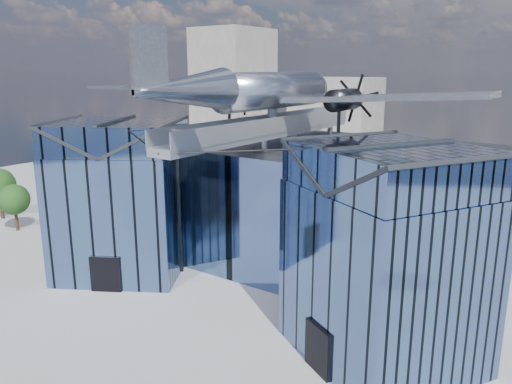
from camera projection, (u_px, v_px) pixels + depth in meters
The scene contains 4 objects.
ground_plane at pixel (239, 298), 34.53m from camera, with size 120.00×120.00×0.00m, color gray.
museum at pixel (285, 203), 37.82m from camera, with size 32.88×24.50×17.60m.
bg_towers at pixel (458, 108), 71.48m from camera, with size 77.00×24.50×26.00m.
tree_plaza_w at pixel (14, 200), 48.33m from camera, with size 3.38×3.38×4.62m.
Camera 1 is at (19.12, -25.35, 15.48)m, focal length 35.00 mm.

